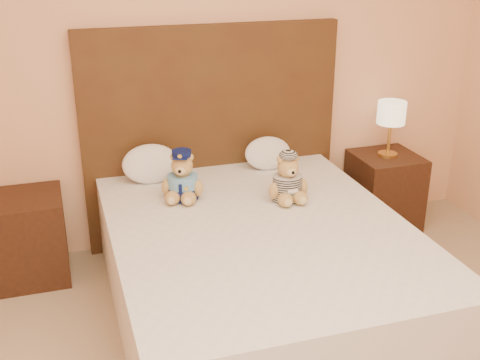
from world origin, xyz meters
name	(u,v)px	position (x,y,z in m)	size (l,w,h in m)	color
room_walls	(333,0)	(0.00, 0.46, 1.81)	(4.04, 4.52, 2.72)	#F1B083
bed	(260,270)	(0.00, 1.20, 0.28)	(1.60, 2.00, 0.55)	white
headboard	(212,137)	(0.00, 2.21, 0.75)	(1.75, 0.08, 1.50)	#462E15
nightstand_left	(29,238)	(-1.25, 2.00, 0.28)	(0.45, 0.45, 0.55)	#371D11
nightstand_right	(384,190)	(1.25, 2.00, 0.28)	(0.45, 0.45, 0.55)	#371D11
lamp	(391,115)	(1.25, 2.00, 0.85)	(0.20, 0.20, 0.40)	gold
teddy_police	(182,175)	(-0.32, 1.69, 0.70)	(0.26, 0.25, 0.30)	#B08C44
teddy_prisoner	(288,177)	(0.27, 1.48, 0.70)	(0.26, 0.25, 0.29)	#B08C44
pillow_left	(151,162)	(-0.46, 2.03, 0.68)	(0.36, 0.24, 0.26)	white
pillow_right	(268,152)	(0.34, 2.03, 0.66)	(0.32, 0.21, 0.23)	white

